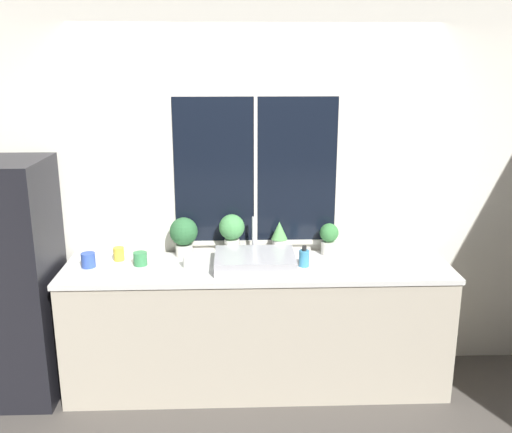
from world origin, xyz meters
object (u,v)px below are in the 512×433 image
(potted_plant_center_left, at_px, (232,231))
(mug_green, at_px, (140,259))
(mug_yellow, at_px, (119,254))
(mug_blue, at_px, (88,260))
(potted_plant_far_left, at_px, (184,234))
(sink, at_px, (255,260))
(refrigerator, at_px, (1,282))
(mug_white, at_px, (189,261))
(potted_plant_far_right, at_px, (329,238))
(potted_plant_center_right, at_px, (279,237))
(soap_bottle, at_px, (304,258))

(potted_plant_center_left, relative_size, mug_green, 3.25)
(mug_yellow, height_order, mug_blue, mug_blue)
(potted_plant_far_left, xyz_separation_m, mug_green, (-0.28, -0.18, -0.12))
(sink, height_order, potted_plant_far_left, sink)
(refrigerator, xyz_separation_m, mug_green, (0.92, 0.07, 0.12))
(mug_white, height_order, mug_blue, mug_blue)
(potted_plant_far_left, height_order, potted_plant_far_right, potted_plant_far_left)
(potted_plant_center_left, xyz_separation_m, potted_plant_far_right, (0.70, 0.00, -0.06))
(potted_plant_far_right, bearing_deg, sink, -156.01)
(potted_plant_center_left, height_order, potted_plant_center_right, potted_plant_center_left)
(sink, relative_size, mug_white, 6.20)
(soap_bottle, distance_m, mug_green, 1.12)
(mug_green, bearing_deg, potted_plant_center_left, 15.89)
(mug_blue, bearing_deg, potted_plant_far_right, 6.95)
(mug_yellow, relative_size, mug_white, 1.08)
(potted_plant_center_left, xyz_separation_m, mug_blue, (-0.97, -0.20, -0.13))
(potted_plant_far_right, bearing_deg, mug_blue, -173.05)
(refrigerator, xyz_separation_m, potted_plant_center_right, (1.89, 0.25, 0.21))
(potted_plant_far_right, bearing_deg, potted_plant_far_left, 180.00)
(potted_plant_center_left, height_order, soap_bottle, potted_plant_center_left)
(refrigerator, relative_size, mug_white, 18.92)
(refrigerator, relative_size, mug_yellow, 17.58)
(mug_green, bearing_deg, potted_plant_far_left, 32.04)
(potted_plant_center_left, relative_size, mug_blue, 3.06)
(potted_plant_center_left, height_order, mug_yellow, potted_plant_center_left)
(potted_plant_far_left, bearing_deg, sink, -25.96)
(refrigerator, relative_size, sink, 3.05)
(mug_white, bearing_deg, mug_yellow, 161.88)
(refrigerator, distance_m, mug_green, 0.93)
(potted_plant_far_left, distance_m, mug_blue, 0.67)
(potted_plant_far_right, bearing_deg, mug_yellow, -177.07)
(refrigerator, relative_size, mug_green, 17.70)
(soap_bottle, height_order, mug_green, soap_bottle)
(sink, bearing_deg, soap_bottle, -0.31)
(refrigerator, xyz_separation_m, mug_blue, (0.58, 0.05, 0.13))
(refrigerator, xyz_separation_m, potted_plant_far_left, (1.21, 0.25, 0.24))
(potted_plant_far_left, height_order, potted_plant_center_left, potted_plant_center_left)
(potted_plant_far_left, bearing_deg, potted_plant_center_right, 0.00)
(mug_yellow, bearing_deg, potted_plant_center_left, 5.50)
(mug_yellow, xyz_separation_m, mug_green, (0.17, -0.10, -0.00))
(potted_plant_center_right, xyz_separation_m, mug_white, (-0.63, -0.24, -0.09))
(sink, xyz_separation_m, potted_plant_center_left, (-0.15, 0.24, 0.14))
(sink, relative_size, potted_plant_center_left, 1.78)
(mug_yellow, xyz_separation_m, mug_blue, (-0.18, -0.13, 0.00))
(potted_plant_far_left, bearing_deg, soap_bottle, -16.31)
(potted_plant_center_right, distance_m, mug_yellow, 1.13)
(sink, relative_size, potted_plant_center_right, 2.18)
(potted_plant_center_left, xyz_separation_m, mug_green, (-0.63, -0.18, -0.14))
(sink, height_order, soap_bottle, sink)
(mug_green, xyz_separation_m, mug_blue, (-0.35, -0.03, 0.00))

